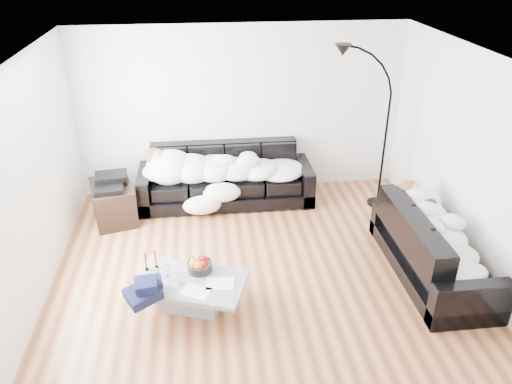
{
  "coord_description": "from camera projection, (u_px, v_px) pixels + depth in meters",
  "views": [
    {
      "loc": [
        -0.63,
        -5.09,
        3.71
      ],
      "look_at": [
        0.0,
        0.3,
        0.9
      ],
      "focal_mm": 35.0,
      "sensor_mm": 36.0,
      "label": 1
    }
  ],
  "objects": [
    {
      "name": "av_cabinet",
      "position": [
        113.0,
        202.0,
        7.18
      ],
      "size": [
        0.74,
        0.91,
        0.55
      ],
      "primitive_type": "cube",
      "rotation": [
        0.0,
        0.0,
        0.26
      ],
      "color": "black",
      "rests_on": "ground"
    },
    {
      "name": "sleeper_back",
      "position": [
        226.0,
        165.0,
        7.46
      ],
      "size": [
        2.22,
        0.77,
        0.44
      ],
      "primitive_type": null,
      "color": "white",
      "rests_on": "sofa_back"
    },
    {
      "name": "sofa_back",
      "position": [
        226.0,
        176.0,
        7.61
      ],
      "size": [
        2.62,
        0.91,
        0.86
      ],
      "primitive_type": "cube",
      "color": "black",
      "rests_on": "ground"
    },
    {
      "name": "sofa_right",
      "position": [
        434.0,
        245.0,
        5.96
      ],
      "size": [
        0.87,
        2.02,
        0.82
      ],
      "primitive_type": "cube",
      "rotation": [
        0.0,
        0.0,
        1.57
      ],
      "color": "black",
      "rests_on": "ground"
    },
    {
      "name": "wall_right",
      "position": [
        468.0,
        162.0,
        5.92
      ],
      "size": [
        0.02,
        4.5,
        2.6
      ],
      "primitive_type": "cube",
      "color": "silver",
      "rests_on": "ground"
    },
    {
      "name": "ceiling",
      "position": [
        259.0,
        57.0,
        5.06
      ],
      "size": [
        5.0,
        5.0,
        0.0
      ],
      "primitive_type": "plane",
      "color": "white",
      "rests_on": "ground"
    },
    {
      "name": "wall_left",
      "position": [
        30.0,
        184.0,
        5.4
      ],
      "size": [
        0.02,
        4.5,
        2.6
      ],
      "primitive_type": "cube",
      "color": "silver",
      "rests_on": "ground"
    },
    {
      "name": "candle_left",
      "position": [
        146.0,
        262.0,
        5.56
      ],
      "size": [
        0.05,
        0.05,
        0.23
      ],
      "primitive_type": "cylinder",
      "rotation": [
        0.0,
        0.0,
        -0.16
      ],
      "color": "maroon",
      "rests_on": "coffee_table"
    },
    {
      "name": "fruit_bowl",
      "position": [
        200.0,
        264.0,
        5.56
      ],
      "size": [
        0.32,
        0.32,
        0.17
      ],
      "primitive_type": "cylinder",
      "rotation": [
        0.0,
        0.0,
        0.16
      ],
      "color": "white",
      "rests_on": "coffee_table"
    },
    {
      "name": "teal_cushion",
      "position": [
        412.0,
        198.0,
        6.36
      ],
      "size": [
        0.42,
        0.38,
        0.2
      ],
      "primitive_type": "ellipsoid",
      "rotation": [
        0.0,
        0.0,
        0.24
      ],
      "color": "#0A3B4A",
      "rests_on": "sofa_right"
    },
    {
      "name": "navy_jacket",
      "position": [
        145.0,
        283.0,
        5.12
      ],
      "size": [
        0.46,
        0.43,
        0.18
      ],
      "primitive_type": null,
      "rotation": [
        0.0,
        0.0,
        0.46
      ],
      "color": "black",
      "rests_on": "coffee_table"
    },
    {
      "name": "newspaper_a",
      "position": [
        220.0,
        283.0,
        5.38
      ],
      "size": [
        0.32,
        0.26,
        0.01
      ],
      "primitive_type": "cube",
      "rotation": [
        0.0,
        0.0,
        -0.12
      ],
      "color": "silver",
      "rests_on": "coffee_table"
    },
    {
      "name": "wall_back",
      "position": [
        241.0,
        111.0,
        7.64
      ],
      "size": [
        5.0,
        0.02,
        2.6
      ],
      "primitive_type": "cube",
      "color": "silver",
      "rests_on": "ground"
    },
    {
      "name": "wine_glass_c",
      "position": [
        180.0,
        278.0,
        5.35
      ],
      "size": [
        0.09,
        0.09,
        0.17
      ],
      "primitive_type": "cylinder",
      "rotation": [
        0.0,
        0.0,
        0.27
      ],
      "color": "white",
      "rests_on": "coffee_table"
    },
    {
      "name": "floor_lamp",
      "position": [
        385.0,
        139.0,
        7.23
      ],
      "size": [
        0.82,
        0.46,
        2.14
      ],
      "primitive_type": null,
      "rotation": [
        0.0,
        0.0,
        0.19
      ],
      "color": "black",
      "rests_on": "ground"
    },
    {
      "name": "wine_glass_a",
      "position": [
        167.0,
        270.0,
        5.47
      ],
      "size": [
        0.08,
        0.08,
        0.16
      ],
      "primitive_type": "cylinder",
      "rotation": [
        0.0,
        0.0,
        0.25
      ],
      "color": "white",
      "rests_on": "coffee_table"
    },
    {
      "name": "wine_glass_b",
      "position": [
        157.0,
        274.0,
        5.41
      ],
      "size": [
        0.08,
        0.08,
        0.16
      ],
      "primitive_type": "cylinder",
      "rotation": [
        0.0,
        0.0,
        -0.16
      ],
      "color": "white",
      "rests_on": "coffee_table"
    },
    {
      "name": "shoes",
      "position": [
        396.0,
        238.0,
        6.76
      ],
      "size": [
        0.45,
        0.35,
        0.1
      ],
      "primitive_type": null,
      "rotation": [
        0.0,
        0.0,
        -0.09
      ],
      "color": "#472311",
      "rests_on": "ground"
    },
    {
      "name": "newspaper_b",
      "position": [
        196.0,
        291.0,
        5.26
      ],
      "size": [
        0.36,
        0.32,
        0.01
      ],
      "primitive_type": "cube",
      "rotation": [
        0.0,
        0.0,
        -0.44
      ],
      "color": "silver",
      "rests_on": "coffee_table"
    },
    {
      "name": "coffee_table",
      "position": [
        191.0,
        293.0,
        5.52
      ],
      "size": [
        1.37,
        1.06,
        0.35
      ],
      "primitive_type": "cube",
      "rotation": [
        0.0,
        0.0,
        -0.33
      ],
      "color": "#939699",
      "rests_on": "ground"
    },
    {
      "name": "stereo",
      "position": [
        110.0,
        181.0,
        7.03
      ],
      "size": [
        0.48,
        0.4,
        0.13
      ],
      "primitive_type": "cube",
      "rotation": [
        0.0,
        0.0,
        0.14
      ],
      "color": "black",
      "rests_on": "av_cabinet"
    },
    {
      "name": "sleeper_right",
      "position": [
        437.0,
        229.0,
        5.85
      ],
      "size": [
        0.73,
        1.74,
        0.42
      ],
      "primitive_type": null,
      "rotation": [
        0.0,
        0.0,
        1.57
      ],
      "color": "white",
      "rests_on": "sofa_right"
    },
    {
      "name": "ground",
      "position": [
        259.0,
        266.0,
        6.26
      ],
      "size": [
        5.0,
        5.0,
        0.0
      ],
      "primitive_type": "plane",
      "color": "brown",
      "rests_on": "ground"
    },
    {
      "name": "candle_right",
      "position": [
        156.0,
        259.0,
        5.59
      ],
      "size": [
        0.05,
        0.05,
        0.24
      ],
      "primitive_type": "cylinder",
      "rotation": [
        0.0,
        0.0,
        -0.12
      ],
      "color": "maroon",
      "rests_on": "coffee_table"
    }
  ]
}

